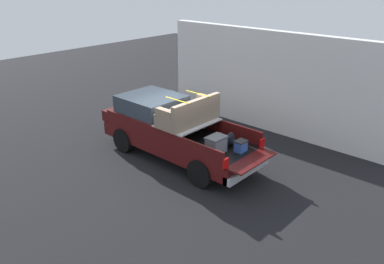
{
  "coord_description": "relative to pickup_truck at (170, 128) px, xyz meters",
  "views": [
    {
      "loc": [
        -8.15,
        8.28,
        5.76
      ],
      "look_at": [
        -0.6,
        0.0,
        1.1
      ],
      "focal_mm": 36.2,
      "sensor_mm": 36.0,
      "label": 1
    }
  ],
  "objects": [
    {
      "name": "ground_plane",
      "position": [
        -0.37,
        -0.0,
        -0.98
      ],
      "size": [
        40.0,
        40.0,
        0.0
      ],
      "primitive_type": "plane",
      "color": "black"
    },
    {
      "name": "pickup_truck",
      "position": [
        0.0,
        0.0,
        0.0
      ],
      "size": [
        6.05,
        2.06,
        2.23
      ],
      "color": "#470F0F",
      "rests_on": "ground_plane"
    },
    {
      "name": "building_facade",
      "position": [
        -1.08,
        -4.24,
        0.92
      ],
      "size": [
        9.35,
        0.36,
        3.8
      ],
      "primitive_type": "cube",
      "color": "white",
      "rests_on": "ground_plane"
    },
    {
      "name": "trash_can",
      "position": [
        3.02,
        -2.86,
        -0.49
      ],
      "size": [
        0.6,
        0.6,
        0.98
      ],
      "color": "#2D2D33",
      "rests_on": "ground_plane"
    }
  ]
}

